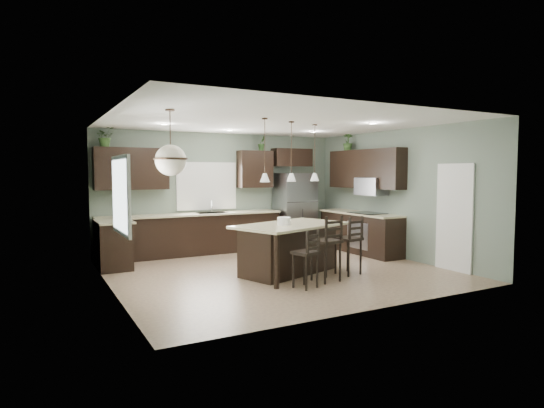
{
  "coord_description": "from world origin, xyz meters",
  "views": [
    {
      "loc": [
        -4.12,
        -7.44,
        1.87
      ],
      "look_at": [
        0.1,
        0.4,
        1.25
      ],
      "focal_mm": 30.0,
      "sensor_mm": 36.0,
      "label": 1
    }
  ],
  "objects": [
    {
      "name": "ground",
      "position": [
        0.0,
        0.0,
        0.0
      ],
      "size": [
        6.0,
        6.0,
        0.0
      ],
      "primitive_type": "plane",
      "color": "#9E8466",
      "rests_on": "ground"
    },
    {
      "name": "pantry_door",
      "position": [
        2.98,
        -1.55,
        1.02
      ],
      "size": [
        0.04,
        0.82,
        2.04
      ],
      "primitive_type": "cube",
      "color": "white",
      "rests_on": "ground"
    },
    {
      "name": "window_back",
      "position": [
        -0.4,
        2.73,
        1.55
      ],
      "size": [
        1.35,
        0.02,
        1.0
      ],
      "primitive_type": "cube",
      "color": "white",
      "rests_on": "room_shell"
    },
    {
      "name": "window_left",
      "position": [
        -2.98,
        -0.8,
        1.55
      ],
      "size": [
        0.02,
        1.1,
        1.0
      ],
      "primitive_type": "cube",
      "color": "white",
      "rests_on": "room_shell"
    },
    {
      "name": "left_return_cabs",
      "position": [
        -2.7,
        1.7,
        0.45
      ],
      "size": [
        0.6,
        0.9,
        0.9
      ],
      "primitive_type": "cube",
      "color": "black",
      "rests_on": "ground"
    },
    {
      "name": "left_return_countertop",
      "position": [
        -2.68,
        1.7,
        0.92
      ],
      "size": [
        0.66,
        0.96,
        0.04
      ],
      "primitive_type": "cube",
      "color": "#C1B692",
      "rests_on": "left_return_cabs"
    },
    {
      "name": "back_lower_cabs",
      "position": [
        -0.85,
        2.45,
        0.45
      ],
      "size": [
        4.2,
        0.6,
        0.9
      ],
      "primitive_type": "cube",
      "color": "black",
      "rests_on": "ground"
    },
    {
      "name": "back_countertop",
      "position": [
        -0.85,
        2.43,
        0.92
      ],
      "size": [
        4.2,
        0.66,
        0.04
      ],
      "primitive_type": "cube",
      "color": "#C1B692",
      "rests_on": "back_lower_cabs"
    },
    {
      "name": "sink_inset",
      "position": [
        -0.4,
        2.43,
        0.94
      ],
      "size": [
        0.7,
        0.45,
        0.01
      ],
      "primitive_type": "cube",
      "color": "gray",
      "rests_on": "back_countertop"
    },
    {
      "name": "faucet",
      "position": [
        -0.4,
        2.4,
        1.08
      ],
      "size": [
        0.02,
        0.02,
        0.28
      ],
      "primitive_type": "cylinder",
      "color": "silver",
      "rests_on": "back_countertop"
    },
    {
      "name": "back_upper_left",
      "position": [
        -2.15,
        2.58,
        1.95
      ],
      "size": [
        1.55,
        0.34,
        0.9
      ],
      "primitive_type": "cube",
      "color": "black",
      "rests_on": "room_shell"
    },
    {
      "name": "back_upper_right",
      "position": [
        0.8,
        2.58,
        1.95
      ],
      "size": [
        0.85,
        0.34,
        0.9
      ],
      "primitive_type": "cube",
      "color": "black",
      "rests_on": "room_shell"
    },
    {
      "name": "fridge_header",
      "position": [
        1.85,
        2.58,
        2.25
      ],
      "size": [
        1.05,
        0.34,
        0.45
      ],
      "primitive_type": "cube",
      "color": "black",
      "rests_on": "room_shell"
    },
    {
      "name": "right_lower_cabs",
      "position": [
        2.7,
        0.87,
        0.45
      ],
      "size": [
        0.6,
        2.35,
        0.9
      ],
      "primitive_type": "cube",
      "color": "black",
      "rests_on": "ground"
    },
    {
      "name": "right_countertop",
      "position": [
        2.68,
        0.87,
        0.92
      ],
      "size": [
        0.66,
        2.35,
        0.04
      ],
      "primitive_type": "cube",
      "color": "#C1B692",
      "rests_on": "right_lower_cabs"
    },
    {
      "name": "cooktop",
      "position": [
        2.68,
        0.6,
        0.94
      ],
      "size": [
        0.58,
        0.75,
        0.02
      ],
      "primitive_type": "cube",
      "color": "black",
      "rests_on": "right_countertop"
    },
    {
      "name": "wall_oven_front",
      "position": [
        2.4,
        0.6,
        0.45
      ],
      "size": [
        0.01,
        0.72,
        0.6
      ],
      "primitive_type": "cube",
      "color": "gray",
      "rests_on": "right_lower_cabs"
    },
    {
      "name": "right_upper_cabs",
      "position": [
        2.83,
        0.87,
        1.95
      ],
      "size": [
        0.34,
        2.35,
        0.9
      ],
      "primitive_type": "cube",
      "color": "black",
      "rests_on": "room_shell"
    },
    {
      "name": "microwave",
      "position": [
        2.78,
        0.6,
        1.55
      ],
      "size": [
        0.4,
        0.75,
        0.4
      ],
      "primitive_type": "cube",
      "color": "gray",
      "rests_on": "right_upper_cabs"
    },
    {
      "name": "refrigerator",
      "position": [
        1.77,
        2.3,
        0.93
      ],
      "size": [
        0.9,
        0.74,
        1.85
      ],
      "primitive_type": "cube",
      "color": "gray",
      "rests_on": "ground"
    },
    {
      "name": "kitchen_island",
      "position": [
        0.12,
        -0.31,
        0.46
      ],
      "size": [
        2.39,
        1.82,
        0.92
      ],
      "primitive_type": "cube",
      "rotation": [
        0.0,
        0.0,
        0.33
      ],
      "color": "black",
      "rests_on": "ground"
    },
    {
      "name": "serving_dish",
      "position": [
        -0.07,
        -0.38,
        0.99
      ],
      "size": [
        0.24,
        0.24,
        0.14
      ],
      "primitive_type": "cylinder",
      "color": "white",
      "rests_on": "kitchen_island"
    },
    {
      "name": "bar_stool_left",
      "position": [
        -0.22,
        -1.33,
        0.48
      ],
      "size": [
        0.44,
        0.44,
        0.95
      ],
      "primitive_type": "cube",
      "rotation": [
        0.0,
        0.0,
        0.3
      ],
      "color": "black",
      "rests_on": "ground"
    },
    {
      "name": "bar_stool_center",
      "position": [
        0.34,
        -1.1,
        0.57
      ],
      "size": [
        0.48,
        0.48,
        1.14
      ],
      "primitive_type": "cube",
      "rotation": [
        0.0,
        0.0,
        0.13
      ],
      "color": "black",
      "rests_on": "ground"
    },
    {
      "name": "bar_stool_right",
      "position": [
        1.01,
        -0.85,
        0.54
      ],
      "size": [
        0.46,
        0.46,
        1.08
      ],
      "primitive_type": "cube",
      "rotation": [
        0.0,
        0.0,
        0.16
      ],
      "color": "black",
      "rests_on": "ground"
    },
    {
      "name": "pendant_left",
      "position": [
        -0.55,
        -0.54,
        2.25
      ],
      "size": [
        0.17,
        0.17,
        1.1
      ],
      "primitive_type": null,
      "color": "silver",
      "rests_on": "room_shell"
    },
    {
      "name": "pendant_center",
      "position": [
        0.12,
        -0.31,
        2.25
      ],
      "size": [
        0.17,
        0.17,
        1.1
      ],
      "primitive_type": null,
      "color": "white",
      "rests_on": "room_shell"
    },
    {
      "name": "pendant_right",
      "position": [
        0.78,
        -0.08,
        2.25
      ],
      "size": [
        0.17,
        0.17,
        1.1
      ],
      "primitive_type": null,
      "color": "white",
      "rests_on": "room_shell"
    },
    {
      "name": "chandelier",
      "position": [
        -2.26,
        -0.82,
        2.31
      ],
      "size": [
        0.5,
        0.5,
        0.98
      ],
      "primitive_type": null,
      "color": "beige",
      "rests_on": "room_shell"
    },
    {
      "name": "plant_back_left",
      "position": [
        -2.68,
        2.55,
        2.61
      ],
      "size": [
        0.45,
        0.41,
        0.42
      ],
      "primitive_type": "imported",
      "rotation": [
        0.0,
        0.0,
        0.24
      ],
      "color": "#304F22",
      "rests_on": "back_upper_left"
    },
    {
      "name": "plant_back_right",
      "position": [
        0.97,
        2.55,
        2.59
      ],
      "size": [
        0.24,
        0.21,
        0.37
      ],
      "primitive_type": "imported",
      "rotation": [
        0.0,
        0.0,
        0.27
      ],
      "color": "#305525",
      "rests_on": "back_upper_right"
    },
    {
      "name": "plant_right_wall",
      "position": [
        2.8,
        1.51,
        2.62
      ],
      "size": [
        0.29,
        0.29,
        0.43
      ],
      "primitive_type": "imported",
      "rotation": [
        0.0,
        0.0,
        -0.21
      ],
      "color": "#335224",
      "rests_on": "right_upper_cabs"
    },
    {
      "name": "room_shell",
      "position": [
        0.0,
        0.0,
        1.7
      ],
      "size": [
        6.0,
        6.0,
        6.0
      ],
      "color": "slate",
      "rests_on": "ground"
    }
  ]
}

